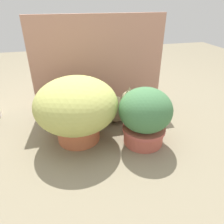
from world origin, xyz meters
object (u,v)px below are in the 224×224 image
object	(u,v)px
leafy_planter	(145,116)
mushroom_ornament_red	(79,133)
grass_planter	(76,107)
cat	(116,108)

from	to	relation	value
leafy_planter	mushroom_ornament_red	size ratio (longest dim) A/B	2.84
grass_planter	leafy_planter	world-z (taller)	grass_planter
grass_planter	cat	bearing A→B (deg)	27.11
grass_planter	mushroom_ornament_red	xyz separation A→B (m)	(-0.00, -0.08, -0.16)
mushroom_ornament_red	leafy_planter	bearing A→B (deg)	-8.98
grass_planter	cat	size ratio (longest dim) A/B	1.72
cat	mushroom_ornament_red	size ratio (longest dim) A/B	2.29
grass_planter	cat	distance (m)	0.39
leafy_planter	grass_planter	bearing A→B (deg)	160.90
leafy_planter	cat	xyz separation A→B (m)	(-0.11, 0.32, -0.09)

